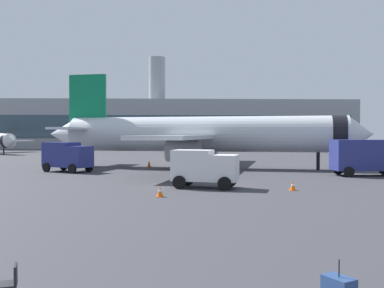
# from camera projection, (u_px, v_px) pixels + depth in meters

# --- Properties ---
(airplane_at_gate) EXTENTS (35.35, 32.19, 10.50)m
(airplane_at_gate) POSITION_uv_depth(u_px,v_px,m) (201.00, 134.00, 49.01)
(airplane_at_gate) COLOR silver
(airplane_at_gate) RESTS_ON ground
(service_truck) EXTENTS (5.24, 4.38, 2.90)m
(service_truck) POSITION_uv_depth(u_px,v_px,m) (67.00, 155.00, 44.07)
(service_truck) COLOR navy
(service_truck) RESTS_ON ground
(fuel_truck) EXTENTS (6.01, 2.74, 3.20)m
(fuel_truck) POSITION_uv_depth(u_px,v_px,m) (366.00, 156.00, 39.99)
(fuel_truck) COLOR navy
(fuel_truck) RESTS_ON ground
(cargo_van) EXTENTS (4.80, 3.40, 2.60)m
(cargo_van) POSITION_uv_depth(u_px,v_px,m) (204.00, 167.00, 30.89)
(cargo_van) COLOR white
(cargo_van) RESTS_ON ground
(safety_cone_near) EXTENTS (0.44, 0.44, 0.79)m
(safety_cone_near) POSITION_uv_depth(u_px,v_px,m) (149.00, 163.00, 51.02)
(safety_cone_near) COLOR #F2590C
(safety_cone_near) RESTS_ON ground
(safety_cone_mid) EXTENTS (0.44, 0.44, 0.62)m
(safety_cone_mid) POSITION_uv_depth(u_px,v_px,m) (160.00, 192.00, 26.48)
(safety_cone_mid) COLOR #F2590C
(safety_cone_mid) RESTS_ON ground
(safety_cone_far) EXTENTS (0.44, 0.44, 0.59)m
(safety_cone_far) POSITION_uv_depth(u_px,v_px,m) (293.00, 186.00, 29.54)
(safety_cone_far) COLOR #F2590C
(safety_cone_far) RESTS_ON ground
(gate_chair) EXTENTS (0.59, 0.59, 0.86)m
(gate_chair) POSITION_uv_depth(u_px,v_px,m) (9.00, 282.00, 9.70)
(gate_chair) COLOR black
(gate_chair) RESTS_ON ground
(terminal_building) EXTENTS (93.32, 22.65, 24.43)m
(terminal_building) POSITION_uv_depth(u_px,v_px,m) (173.00, 125.00, 122.22)
(terminal_building) COLOR gray
(terminal_building) RESTS_ON ground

